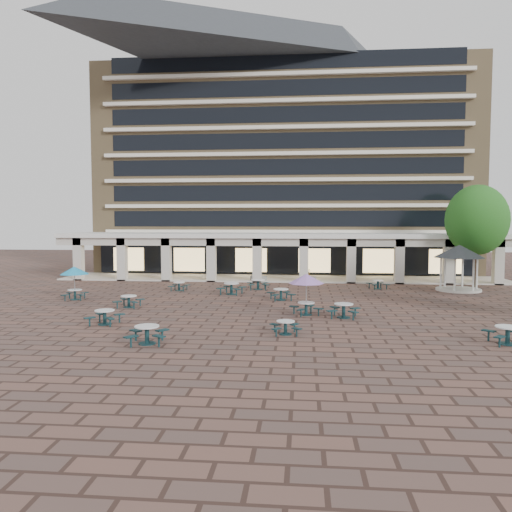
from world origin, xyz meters
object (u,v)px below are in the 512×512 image
at_px(picnic_table_2, 286,326).
at_px(planter_right, 308,277).
at_px(picnic_table_1, 147,333).
at_px(planter_left, 259,276).
at_px(picnic_table_0, 129,300).
at_px(gazebo, 459,257).

xyz_separation_m(picnic_table_2, planter_right, (1.35, 21.42, 0.04)).
bearing_deg(picnic_table_2, picnic_table_1, -165.34).
relative_size(picnic_table_2, planter_left, 1.10).
bearing_deg(picnic_table_2, planter_left, 91.22).
bearing_deg(planter_left, planter_right, 0.00).
relative_size(picnic_table_1, planter_right, 1.38).
xyz_separation_m(picnic_table_2, planter_left, (-3.19, 21.42, 0.09)).
bearing_deg(picnic_table_2, picnic_table_0, 139.41).
height_order(picnic_table_2, gazebo, gazebo).
xyz_separation_m(picnic_table_1, planter_right, (7.52, 23.90, -0.06)).
bearing_deg(gazebo, picnic_table_1, -135.33).
bearing_deg(picnic_table_1, picnic_table_2, 12.89).
bearing_deg(picnic_table_2, planter_right, 79.14).
height_order(picnic_table_1, gazebo, gazebo).
xyz_separation_m(gazebo, planter_right, (-11.90, 4.70, -2.29)).
bearing_deg(planter_right, picnic_table_2, -93.60).
bearing_deg(planter_left, gazebo, -15.96).
bearing_deg(picnic_table_0, planter_right, 53.29).
bearing_deg(planter_left, picnic_table_1, -97.11).
bearing_deg(planter_left, picnic_table_0, -115.98).
bearing_deg(picnic_table_0, picnic_table_1, -64.04).
distance_m(picnic_table_0, planter_left, 16.27).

